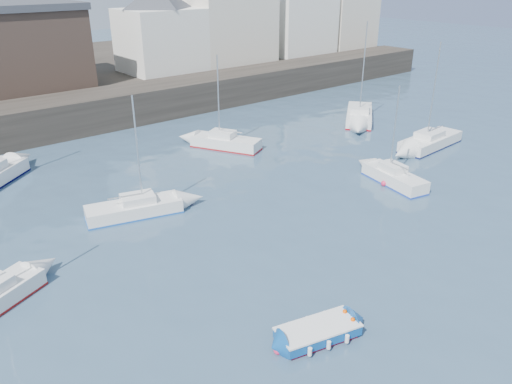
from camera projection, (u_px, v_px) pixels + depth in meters
water at (440, 317)px, 20.62m from camera, size 220.00×220.00×0.00m
quay_wall at (93, 111)px, 44.64m from camera, size 90.00×5.00×3.00m
land_strip at (30, 80)px, 57.35m from camera, size 90.00×32.00×2.80m
bldg_east_a at (225, 9)px, 58.17m from camera, size 13.36×13.36×11.80m
bldg_east_b at (296, 13)px, 64.58m from camera, size 11.88×11.88×9.95m
bldg_east_c at (343, 6)px, 69.59m from camera, size 11.14×11.14×10.95m
bldg_east_d at (160, 28)px, 53.19m from camera, size 11.14×11.14×8.95m
blue_dinghy at (318, 332)px, 19.24m from camera, size 3.50×2.16×0.62m
sailboat_b at (135, 208)px, 28.90m from camera, size 5.72×3.10×7.02m
sailboat_c at (394, 177)px, 33.12m from camera, size 2.58×5.14×6.47m
sailboat_d at (430, 141)px, 39.98m from camera, size 6.58×2.41×8.26m
sailboat_f at (225, 142)px, 39.73m from camera, size 4.19×5.78×7.27m
sailboat_g at (359, 115)px, 47.10m from camera, size 6.97×6.22×9.00m
buoy_near at (278, 353)px, 18.66m from camera, size 0.36×0.36×0.36m
buoy_mid at (384, 186)px, 33.02m from camera, size 0.38×0.38×0.38m
buoy_far at (190, 204)px, 30.50m from camera, size 0.42×0.42×0.42m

